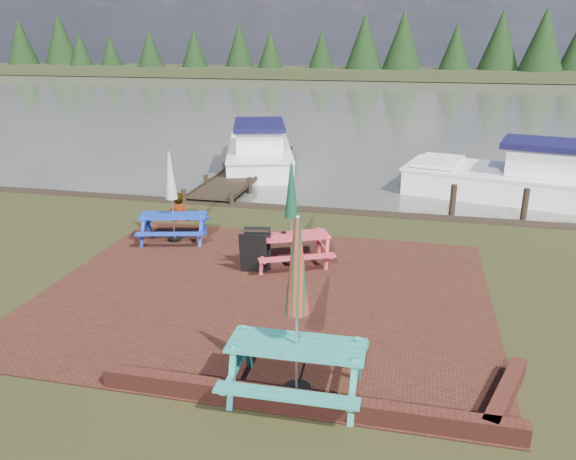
% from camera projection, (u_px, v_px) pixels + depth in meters
% --- Properties ---
extents(ground, '(120.00, 120.00, 0.00)m').
position_uv_depth(ground, '(251.00, 316.00, 10.61)').
color(ground, black).
rests_on(ground, ground).
extents(paving, '(9.00, 7.50, 0.02)m').
position_uv_depth(paving, '(265.00, 293.00, 11.53)').
color(paving, '#3C1C13').
rests_on(paving, ground).
extents(brick_wall, '(6.21, 1.79, 0.30)m').
position_uv_depth(brick_wall, '(349.00, 401.00, 7.89)').
color(brick_wall, '#4C1E16').
rests_on(brick_wall, ground).
extents(water, '(120.00, 60.00, 0.02)m').
position_uv_depth(water, '(382.00, 102.00, 44.70)').
color(water, '#424039').
rests_on(water, ground).
extents(far_treeline, '(120.00, 10.00, 8.10)m').
position_uv_depth(far_treeline, '(399.00, 51.00, 70.35)').
color(far_treeline, black).
rests_on(far_treeline, ground).
extents(picnic_table_teal, '(2.01, 1.79, 2.74)m').
position_uv_depth(picnic_table_teal, '(297.00, 336.00, 7.99)').
color(picnic_table_teal, teal).
rests_on(picnic_table_teal, ground).
extents(picnic_table_red, '(2.19, 2.10, 2.38)m').
position_uv_depth(picnic_table_red, '(291.00, 231.00, 12.72)').
color(picnic_table_red, '#D43648').
rests_on(picnic_table_red, ground).
extents(picnic_table_blue, '(1.98, 1.85, 2.32)m').
position_uv_depth(picnic_table_blue, '(173.00, 211.00, 14.22)').
color(picnic_table_blue, '#1734AC').
rests_on(picnic_table_blue, ground).
extents(chalkboard, '(0.63, 0.66, 0.97)m').
position_uv_depth(chalkboard, '(255.00, 250.00, 12.46)').
color(chalkboard, black).
rests_on(chalkboard, ground).
extents(jetty, '(1.76, 9.08, 1.00)m').
position_uv_depth(jetty, '(247.00, 170.00, 21.70)').
color(jetty, black).
rests_on(jetty, ground).
extents(boat_jetty, '(4.45, 7.73, 2.12)m').
position_uv_depth(boat_jetty, '(259.00, 152.00, 23.47)').
color(boat_jetty, white).
rests_on(boat_jetty, ground).
extents(boat_near, '(8.48, 4.61, 2.18)m').
position_uv_depth(boat_near, '(534.00, 181.00, 18.63)').
color(boat_near, white).
rests_on(boat_near, ground).
extents(person, '(0.62, 0.42, 1.64)m').
position_uv_depth(person, '(178.00, 193.00, 15.80)').
color(person, gray).
rests_on(person, ground).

